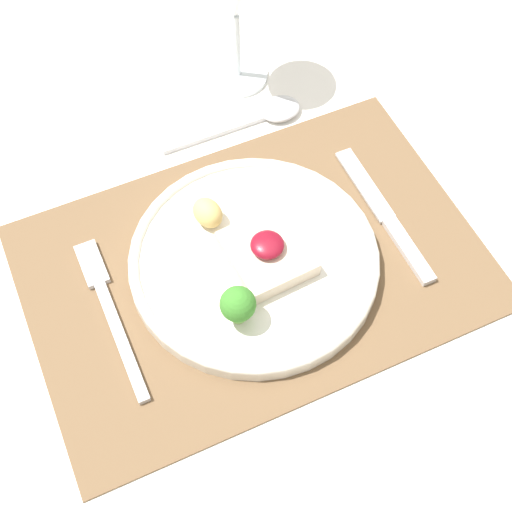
{
  "coord_description": "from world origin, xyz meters",
  "views": [
    {
      "loc": [
        -0.16,
        -0.37,
        1.39
      ],
      "look_at": [
        0.0,
        -0.0,
        0.74
      ],
      "focal_mm": 50.0,
      "sensor_mm": 36.0,
      "label": 1
    }
  ],
  "objects_px": {
    "knife": "(390,222)",
    "dinner_plate": "(256,260)",
    "fork": "(108,306)",
    "spoon": "(265,114)"
  },
  "relations": [
    {
      "from": "dinner_plate",
      "to": "knife",
      "type": "relative_size",
      "value": 1.36
    },
    {
      "from": "fork",
      "to": "knife",
      "type": "distance_m",
      "value": 0.32
    },
    {
      "from": "spoon",
      "to": "dinner_plate",
      "type": "bearing_deg",
      "value": -115.2
    },
    {
      "from": "dinner_plate",
      "to": "knife",
      "type": "xyz_separation_m",
      "value": [
        0.16,
        -0.01,
        -0.01
      ]
    },
    {
      "from": "dinner_plate",
      "to": "fork",
      "type": "bearing_deg",
      "value": 173.67
    },
    {
      "from": "dinner_plate",
      "to": "fork",
      "type": "height_order",
      "value": "dinner_plate"
    },
    {
      "from": "knife",
      "to": "spoon",
      "type": "height_order",
      "value": "spoon"
    },
    {
      "from": "fork",
      "to": "knife",
      "type": "xyz_separation_m",
      "value": [
        0.32,
        -0.03,
        -0.0
      ]
    },
    {
      "from": "knife",
      "to": "dinner_plate",
      "type": "bearing_deg",
      "value": 173.99
    },
    {
      "from": "dinner_plate",
      "to": "knife",
      "type": "distance_m",
      "value": 0.16
    }
  ]
}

